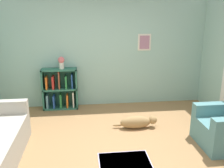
{
  "coord_description": "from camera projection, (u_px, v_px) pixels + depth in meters",
  "views": [
    {
      "loc": [
        -0.49,
        -3.75,
        2.27
      ],
      "look_at": [
        0.0,
        0.4,
        1.05
      ],
      "focal_mm": 40.0,
      "sensor_mm": 36.0,
      "label": 1
    }
  ],
  "objects": [
    {
      "name": "ground_plane",
      "position": [
        115.0,
        149.0,
        4.27
      ],
      "size": [
        14.0,
        14.0,
        0.0
      ],
      "primitive_type": "plane",
      "color": "#997047"
    },
    {
      "name": "wall_back",
      "position": [
        103.0,
        53.0,
        6.05
      ],
      "size": [
        5.6,
        0.13,
        2.6
      ],
      "color": "#93BCB2",
      "rests_on": "ground_plane"
    },
    {
      "name": "bookshelf",
      "position": [
        60.0,
        90.0,
        5.97
      ],
      "size": [
        0.82,
        0.3,
        0.98
      ],
      "color": "#2D6B56",
      "rests_on": "ground_plane"
    },
    {
      "name": "dog",
      "position": [
        137.0,
        122.0,
        5.02
      ],
      "size": [
        0.9,
        0.23,
        0.25
      ],
      "color": "#9E7A4C",
      "rests_on": "ground_plane"
    },
    {
      "name": "vase",
      "position": [
        61.0,
        62.0,
        5.77
      ],
      "size": [
        0.15,
        0.15,
        0.28
      ],
      "color": "silver",
      "rests_on": "bookshelf"
    }
  ]
}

